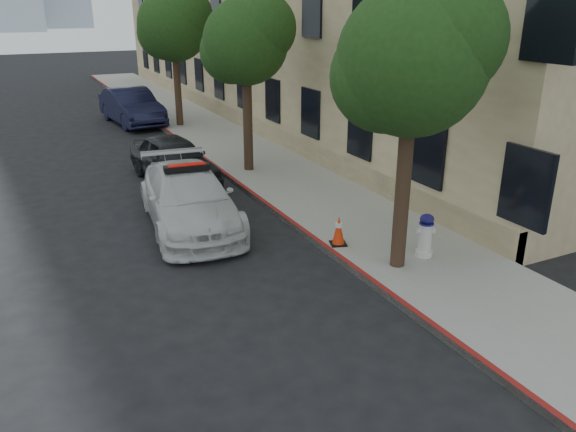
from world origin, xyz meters
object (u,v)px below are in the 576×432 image
(parked_car_mid, at_px, (174,159))
(traffic_cone, at_px, (339,230))
(police_car, at_px, (189,198))
(parked_car_far, at_px, (132,106))
(fire_hydrant, at_px, (425,236))

(parked_car_mid, bearing_deg, traffic_cone, -81.73)
(traffic_cone, bearing_deg, police_car, 130.83)
(police_car, distance_m, traffic_cone, 3.89)
(parked_car_far, xyz_separation_m, fire_hydrant, (2.49, -17.72, -0.19))
(traffic_cone, bearing_deg, parked_car_far, 94.01)
(police_car, bearing_deg, fire_hydrant, -41.42)
(parked_car_far, xyz_separation_m, traffic_cone, (1.15, -16.39, -0.32))
(parked_car_mid, bearing_deg, police_car, -107.16)
(parked_car_far, distance_m, traffic_cone, 16.43)
(police_car, relative_size, traffic_cone, 7.58)
(parked_car_mid, height_order, traffic_cone, parked_car_mid)
(parked_car_mid, bearing_deg, parked_car_far, 78.63)
(police_car, relative_size, parked_car_far, 1.05)
(fire_hydrant, bearing_deg, police_car, 153.99)
(fire_hydrant, bearing_deg, parked_car_far, 119.74)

